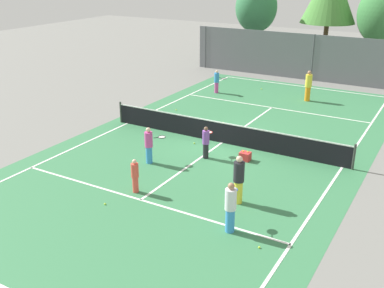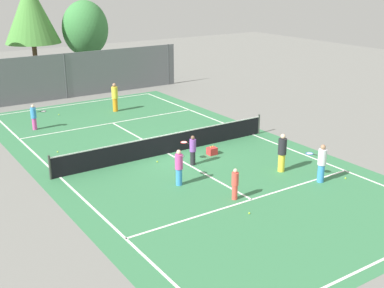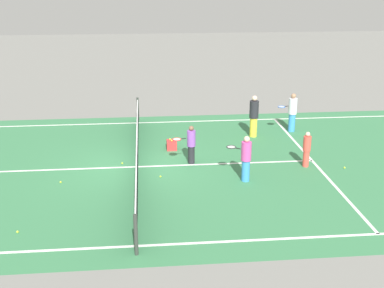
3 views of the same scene
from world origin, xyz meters
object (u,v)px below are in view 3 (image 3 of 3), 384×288
(ball_crate, at_px, (172,145))
(tennis_ball_5, at_px, (160,177))
(player_2, at_px, (307,149))
(tennis_ball_0, at_px, (18,232))
(tennis_ball_2, at_px, (345,168))
(tennis_ball_6, at_px, (122,163))
(player_3, at_px, (191,144))
(tennis_ball_4, at_px, (293,123))
(player_5, at_px, (292,112))
(tennis_ball_3, at_px, (61,182))
(player_1, at_px, (246,158))
(player_4, at_px, (254,116))

(ball_crate, bearing_deg, tennis_ball_5, 168.92)
(player_2, height_order, tennis_ball_0, player_2)
(tennis_ball_2, xyz_separation_m, tennis_ball_6, (1.20, 7.85, 0.00))
(player_3, height_order, tennis_ball_2, player_3)
(player_3, xyz_separation_m, tennis_ball_4, (4.57, -5.12, -0.70))
(player_2, xyz_separation_m, tennis_ball_0, (-3.97, 9.16, -0.63))
(player_2, distance_m, player_5, 4.18)
(tennis_ball_3, height_order, tennis_ball_4, same)
(player_1, xyz_separation_m, player_3, (1.77, 1.64, -0.08))
(tennis_ball_4, bearing_deg, tennis_ball_5, 132.78)
(ball_crate, bearing_deg, player_4, -69.80)
(tennis_ball_6, bearing_deg, tennis_ball_2, -98.70)
(tennis_ball_5, bearing_deg, tennis_ball_6, 43.95)
(tennis_ball_4, bearing_deg, tennis_ball_6, 120.19)
(player_4, height_order, ball_crate, player_4)
(player_3, height_order, tennis_ball_3, player_3)
(player_5, relative_size, tennis_ball_2, 25.50)
(player_5, distance_m, tennis_ball_4, 1.49)
(tennis_ball_0, distance_m, tennis_ball_4, 13.79)
(ball_crate, height_order, tennis_ball_4, ball_crate)
(tennis_ball_5, bearing_deg, player_3, -43.07)
(player_1, bearing_deg, tennis_ball_3, 86.35)
(player_3, bearing_deg, tennis_ball_5, 136.93)
(player_3, distance_m, ball_crate, 1.76)
(player_5, relative_size, tennis_ball_6, 25.50)
(player_5, distance_m, tennis_ball_2, 4.59)
(player_5, xyz_separation_m, tennis_ball_4, (1.16, -0.41, -0.84))
(player_5, xyz_separation_m, ball_crate, (-1.85, 5.32, -0.69))
(tennis_ball_0, distance_m, tennis_ball_5, 5.25)
(tennis_ball_0, bearing_deg, player_3, -47.47)
(player_1, bearing_deg, tennis_ball_5, 79.02)
(player_5, distance_m, tennis_ball_3, 10.38)
(player_3, relative_size, player_5, 0.84)
(ball_crate, height_order, tennis_ball_2, ball_crate)
(player_3, bearing_deg, tennis_ball_2, -101.10)
(player_1, bearing_deg, tennis_ball_0, 113.31)
(ball_crate, relative_size, tennis_ball_0, 6.68)
(tennis_ball_5, bearing_deg, player_1, -100.98)
(player_2, xyz_separation_m, tennis_ball_2, (-0.35, -1.31, -0.63))
(player_4, bearing_deg, ball_crate, 110.20)
(player_4, relative_size, tennis_ball_0, 26.74)
(player_4, bearing_deg, player_5, -72.82)
(tennis_ball_0, bearing_deg, tennis_ball_6, -28.49)
(tennis_ball_2, relative_size, tennis_ball_5, 1.00)
(player_5, bearing_deg, tennis_ball_3, 117.63)
(tennis_ball_4, xyz_separation_m, tennis_ball_5, (-5.80, 6.27, 0.00))
(tennis_ball_0, height_order, tennis_ball_2, same)
(tennis_ball_0, bearing_deg, tennis_ball_4, -47.86)
(player_2, bearing_deg, tennis_ball_2, -104.72)
(tennis_ball_4, relative_size, tennis_ball_5, 1.00)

